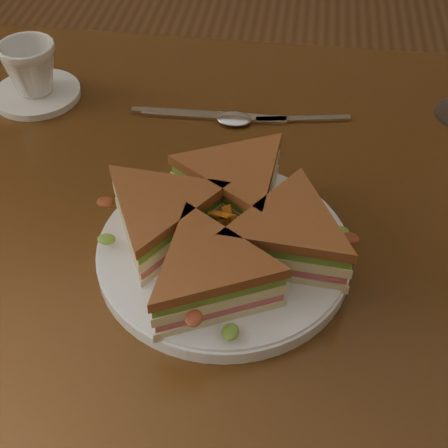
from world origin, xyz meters
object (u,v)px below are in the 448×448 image
at_px(knife, 203,116).
at_px(coffee_cup, 31,68).
at_px(sandwich_wedges, 224,227).
at_px(saucer, 37,94).
at_px(spoon, 251,119).
at_px(plate, 224,252).
at_px(table, 258,268).

xyz_separation_m(knife, coffee_cup, (-0.24, 0.02, 0.04)).
relative_size(sandwich_wedges, saucer, 2.42).
distance_m(knife, saucer, 0.24).
bearing_deg(spoon, knife, 166.78).
relative_size(sandwich_wedges, spoon, 1.64).
distance_m(knife, coffee_cup, 0.25).
xyz_separation_m(plate, knife, (-0.06, 0.26, -0.01)).
xyz_separation_m(table, coffee_cup, (-0.34, 0.20, 0.15)).
height_order(sandwich_wedges, saucer, sandwich_wedges).
xyz_separation_m(table, sandwich_wedges, (-0.03, -0.08, 0.14)).
relative_size(saucer, coffee_cup, 1.58).
distance_m(plate, spoon, 0.25).
height_order(table, plate, plate).
relative_size(table, spoon, 6.58).
bearing_deg(spoon, coffee_cup, 165.95).
relative_size(spoon, coffee_cup, 2.33).
distance_m(sandwich_wedges, knife, 0.27).
xyz_separation_m(table, knife, (-0.10, 0.18, 0.10)).
height_order(table, coffee_cup, coffee_cup).
relative_size(table, knife, 5.57).
bearing_deg(spoon, saucer, 165.95).
bearing_deg(knife, spoon, -4.40).
bearing_deg(plate, coffee_cup, 138.37).
height_order(table, spoon, spoon).
xyz_separation_m(sandwich_wedges, coffee_cup, (-0.31, 0.27, 0.00)).
bearing_deg(table, coffee_cup, 149.92).
distance_m(table, spoon, 0.21).
xyz_separation_m(sandwich_wedges, knife, (-0.06, 0.26, -0.04)).
xyz_separation_m(spoon, coffee_cup, (-0.31, 0.02, 0.04)).
xyz_separation_m(spoon, saucer, (-0.31, 0.02, 0.00)).
height_order(saucer, coffee_cup, coffee_cup).
relative_size(table, sandwich_wedges, 4.01).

